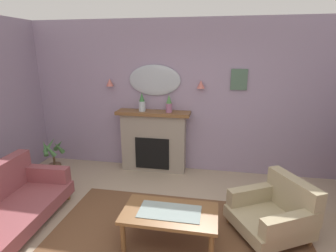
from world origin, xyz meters
The scene contains 12 objects.
wall_back centered at (0.00, 2.56, 1.39)m, with size 7.25×0.10×2.78m, color #9E8CA8.
fireplace centered at (-0.75, 2.34, 0.57)m, with size 1.36×0.36×1.16m.
mantel_vase_right centered at (-0.95, 2.31, 1.32)m, with size 0.12×0.12×0.34m.
mantel_vase_left centered at (-0.45, 2.31, 1.31)m, with size 0.11×0.11×0.33m.
wall_mirror centered at (-0.75, 2.48, 1.71)m, with size 0.96×0.06×0.56m, color #B2BCC6.
wall_sconce_left centered at (-1.60, 2.43, 1.66)m, with size 0.14×0.14×0.14m, color #D17066.
wall_sconce_right centered at (0.10, 2.43, 1.66)m, with size 0.14×0.14×0.14m, color #D17066.
framed_picture centered at (0.75, 2.49, 1.75)m, with size 0.28×0.03×0.36m, color #4C6B56.
coffee_table centered at (-0.08, 0.34, 0.38)m, with size 1.10×0.60×0.45m.
floral_couch centered at (-2.24, 0.25, 0.32)m, with size 0.93×1.75×0.76m.
armchair_in_corner centered at (1.18, 0.79, 0.31)m, with size 1.10×1.10×0.71m.
potted_plant_small_fern centered at (-2.53, 1.81, 0.33)m, with size 0.43×0.44×0.69m.
Camera 1 is at (0.39, -2.31, 2.23)m, focal length 28.52 mm.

